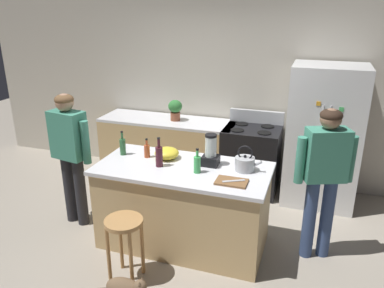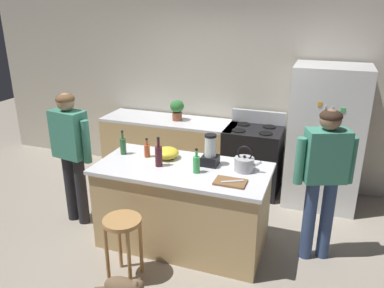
# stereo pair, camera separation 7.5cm
# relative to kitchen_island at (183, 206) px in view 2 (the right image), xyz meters

# --- Properties ---
(ground_plane) EXTENTS (14.00, 14.00, 0.00)m
(ground_plane) POSITION_rel_kitchen_island_xyz_m (0.00, 0.00, -0.46)
(ground_plane) COLOR #9E9384
(back_wall) EXTENTS (8.00, 0.10, 2.70)m
(back_wall) POSITION_rel_kitchen_island_xyz_m (0.00, 1.95, 0.89)
(back_wall) COLOR beige
(back_wall) RESTS_ON ground_plane
(kitchen_island) EXTENTS (1.81, 0.88, 0.92)m
(kitchen_island) POSITION_rel_kitchen_island_xyz_m (0.00, 0.00, 0.00)
(kitchen_island) COLOR tan
(kitchen_island) RESTS_ON ground_plane
(back_counter_run) EXTENTS (2.00, 0.64, 0.92)m
(back_counter_run) POSITION_rel_kitchen_island_xyz_m (-0.80, 1.55, -0.00)
(back_counter_run) COLOR tan
(back_counter_run) RESTS_ON ground_plane
(refrigerator) EXTENTS (0.90, 0.73, 1.82)m
(refrigerator) POSITION_rel_kitchen_island_xyz_m (1.37, 1.50, 0.45)
(refrigerator) COLOR silver
(refrigerator) RESTS_ON ground_plane
(stove_range) EXTENTS (0.76, 0.65, 1.10)m
(stove_range) POSITION_rel_kitchen_island_xyz_m (0.46, 1.52, 0.01)
(stove_range) COLOR black
(stove_range) RESTS_ON ground_plane
(person_by_island_left) EXTENTS (0.60, 0.28, 1.60)m
(person_by_island_left) POSITION_rel_kitchen_island_xyz_m (-1.37, 0.00, 0.50)
(person_by_island_left) COLOR #26262B
(person_by_island_left) RESTS_ON ground_plane
(person_by_sink_right) EXTENTS (0.58, 0.35, 1.60)m
(person_by_sink_right) POSITION_rel_kitchen_island_xyz_m (1.39, 0.24, 0.51)
(person_by_sink_right) COLOR #384C7A
(person_by_sink_right) RESTS_ON ground_plane
(bar_stool) EXTENTS (0.36, 0.36, 0.65)m
(bar_stool) POSITION_rel_kitchen_island_xyz_m (-0.32, -0.73, 0.04)
(bar_stool) COLOR #B7844C
(bar_stool) RESTS_ON ground_plane
(cat) EXTENTS (0.52, 0.18, 0.26)m
(cat) POSITION_rel_kitchen_island_xyz_m (-0.19, -0.98, -0.35)
(cat) COLOR brown
(cat) RESTS_ON ground_plane
(potted_plant) EXTENTS (0.20, 0.20, 0.30)m
(potted_plant) POSITION_rel_kitchen_island_xyz_m (-0.68, 1.55, 0.63)
(potted_plant) COLOR brown
(potted_plant) RESTS_ON back_counter_run
(blender_appliance) EXTENTS (0.17, 0.17, 0.34)m
(blender_appliance) POSITION_rel_kitchen_island_xyz_m (0.26, 0.15, 0.60)
(blender_appliance) COLOR black
(blender_appliance) RESTS_ON kitchen_island
(bottle_cooking_sauce) EXTENTS (0.06, 0.06, 0.22)m
(bottle_cooking_sauce) POSITION_rel_kitchen_island_xyz_m (-0.47, 0.13, 0.54)
(bottle_cooking_sauce) COLOR #B24C26
(bottle_cooking_sauce) RESTS_ON kitchen_island
(bottle_soda) EXTENTS (0.07, 0.07, 0.26)m
(bottle_soda) POSITION_rel_kitchen_island_xyz_m (0.18, -0.08, 0.55)
(bottle_soda) COLOR #3FB259
(bottle_soda) RESTS_ON kitchen_island
(bottle_wine) EXTENTS (0.08, 0.08, 0.32)m
(bottle_wine) POSITION_rel_kitchen_island_xyz_m (-0.24, -0.06, 0.57)
(bottle_wine) COLOR #471923
(bottle_wine) RESTS_ON kitchen_island
(bottle_olive_oil) EXTENTS (0.07, 0.07, 0.28)m
(bottle_olive_oil) POSITION_rel_kitchen_island_xyz_m (-0.75, 0.12, 0.56)
(bottle_olive_oil) COLOR #2D6638
(bottle_olive_oil) RESTS_ON kitchen_island
(mixing_bowl) EXTENTS (0.27, 0.27, 0.12)m
(mixing_bowl) POSITION_rel_kitchen_island_xyz_m (-0.25, 0.17, 0.52)
(mixing_bowl) COLOR yellow
(mixing_bowl) RESTS_ON kitchen_island
(tea_kettle) EXTENTS (0.28, 0.20, 0.27)m
(tea_kettle) POSITION_rel_kitchen_island_xyz_m (0.62, 0.12, 0.54)
(tea_kettle) COLOR #B7BABF
(tea_kettle) RESTS_ON kitchen_island
(cutting_board) EXTENTS (0.30, 0.20, 0.02)m
(cutting_board) POSITION_rel_kitchen_island_xyz_m (0.56, -0.20, 0.47)
(cutting_board) COLOR brown
(cutting_board) RESTS_ON kitchen_island
(chef_knife) EXTENTS (0.21, 0.13, 0.01)m
(chef_knife) POSITION_rel_kitchen_island_xyz_m (0.58, -0.20, 0.48)
(chef_knife) COLOR #B7BABF
(chef_knife) RESTS_ON cutting_board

